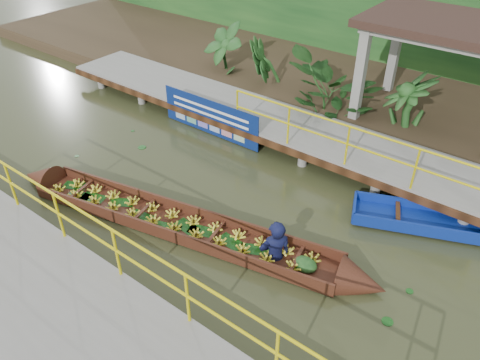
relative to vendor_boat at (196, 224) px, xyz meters
The scene contains 10 objects.
ground 1.18m from the vendor_boat, 123.04° to the left, with size 80.00×80.00×0.00m, color #2A3118.
land_strip 8.48m from the vendor_boat, 94.22° to the left, with size 30.00×8.00×0.45m, color #322619.
far_dock 4.43m from the vendor_boat, 97.85° to the left, with size 16.00×2.06×1.66m.
near_dock 3.26m from the vendor_boat, 83.38° to the right, with size 18.00×2.40×1.73m.
pavilion 8.05m from the vendor_boat, 71.88° to the left, with size 4.40×3.00×3.00m.
foliage_backdrop 11.11m from the vendor_boat, 93.26° to the left, with size 30.00×0.80×4.00m, color #123916.
vendor_boat is the anchor object (origin of this frame).
moored_blue_boat 5.53m from the vendor_boat, 38.49° to the left, with size 3.31×2.00×0.77m.
blue_banner 4.28m from the vendor_boat, 126.39° to the left, with size 3.33×0.04×1.04m.
tropical_plants 6.55m from the vendor_boat, 75.44° to the left, with size 14.35×1.35×1.69m.
Camera 1 is at (5.88, -6.30, 6.59)m, focal length 35.00 mm.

